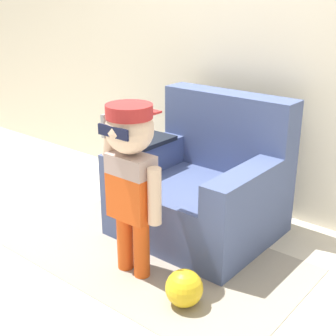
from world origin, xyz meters
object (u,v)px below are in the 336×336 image
Objects in this scene: toy_ball at (184,288)px; person_child at (131,165)px; side_table at (127,165)px; armchair at (204,186)px.

person_child is at bearing 172.14° from toy_ball.
person_child reaches higher than toy_ball.
side_table is 2.48× the size of toy_ball.
armchair is 1.98× the size of side_table.
person_child reaches higher than side_table.
side_table is at bearing 135.83° from person_child.
toy_ball is at bearing -7.86° from person_child.
side_table is 1.39m from toy_ball.
armchair is 0.89m from toy_ball.
person_child is 1.08m from side_table.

